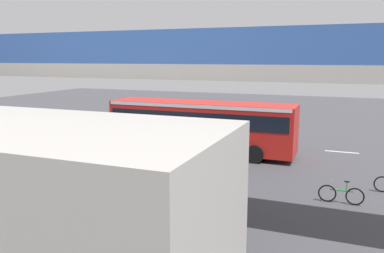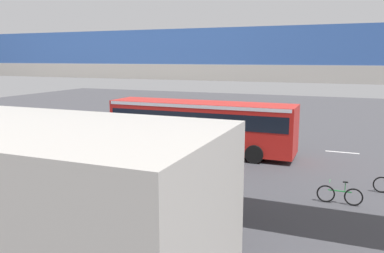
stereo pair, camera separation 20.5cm
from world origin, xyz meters
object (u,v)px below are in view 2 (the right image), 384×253
city_bus (201,123)px  traffic_sign (271,119)px  bicycle_green (340,195)px  parked_van (21,137)px

city_bus → traffic_sign: bearing=-142.0°
bicycle_green → city_bus: bearing=-36.1°
parked_van → traffic_sign: bearing=-149.0°
city_bus → parked_van: size_ratio=2.40×
city_bus → traffic_sign: city_bus is taller
city_bus → bicycle_green: bearing=143.9°
traffic_sign → bicycle_green: bearing=116.4°
parked_van → bicycle_green: bearing=176.8°
bicycle_green → traffic_sign: size_ratio=0.63×
bicycle_green → traffic_sign: (4.47, -9.00, 1.52)m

